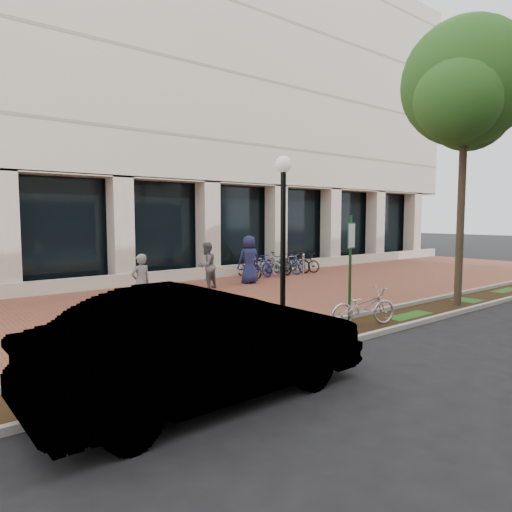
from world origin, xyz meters
TOP-DOWN VIEW (x-y plane):
  - ground at (0.00, 0.00)m, footprint 120.00×120.00m
  - brick_plaza at (0.00, 0.00)m, footprint 40.00×9.00m
  - planting_strip at (0.00, -5.25)m, footprint 40.00×1.50m
  - curb_plaza_side at (0.00, -4.50)m, footprint 40.00×0.12m
  - curb_street_side at (0.00, -6.00)m, footprint 40.00×0.12m
  - near_office_building at (0.00, 10.47)m, footprint 40.00×12.12m
  - parking_sign at (-0.31, -5.03)m, footprint 0.34×0.07m
  - lamppost at (-2.31, -4.79)m, footprint 0.36×0.36m
  - street_tree at (4.37, -5.32)m, footprint 4.39×3.66m
  - locked_bicycle at (-0.02, -5.21)m, footprint 1.92×1.14m
  - pedestrian_left at (-3.49, -0.10)m, footprint 0.63×0.45m
  - pedestrian_mid at (0.11, 2.07)m, footprint 1.02×0.91m
  - pedestrian_right at (2.20, 2.20)m, footprint 1.04×0.78m
  - bollard at (6.07, 3.03)m, footprint 0.12×0.12m
  - bike_rack_cluster at (4.95, 3.60)m, footprint 4.20×1.91m
  - sedan_near_curb at (-5.44, -6.60)m, footprint 5.09×1.84m

SIDE VIEW (x-z plane):
  - ground at x=0.00m, z-range 0.00..0.00m
  - brick_plaza at x=0.00m, z-range 0.00..0.01m
  - planting_strip at x=0.00m, z-range 0.00..0.01m
  - curb_plaza_side at x=0.00m, z-range 0.00..0.12m
  - curb_street_side at x=0.00m, z-range 0.00..0.12m
  - locked_bicycle at x=-0.02m, z-range 0.00..0.96m
  - bollard at x=6.07m, z-range 0.01..0.97m
  - bike_rack_cluster at x=4.95m, z-range -0.03..1.02m
  - pedestrian_left at x=-3.49m, z-range 0.00..1.64m
  - sedan_near_curb at x=-5.44m, z-range 0.00..1.67m
  - pedestrian_mid at x=0.11m, z-range 0.00..1.74m
  - pedestrian_right at x=2.20m, z-range 0.00..1.93m
  - parking_sign at x=-0.31m, z-range 0.35..3.06m
  - lamppost at x=-2.31m, z-range 0.27..4.25m
  - street_tree at x=4.37m, z-range 2.13..10.52m
  - near_office_building at x=0.00m, z-range 2.05..18.05m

